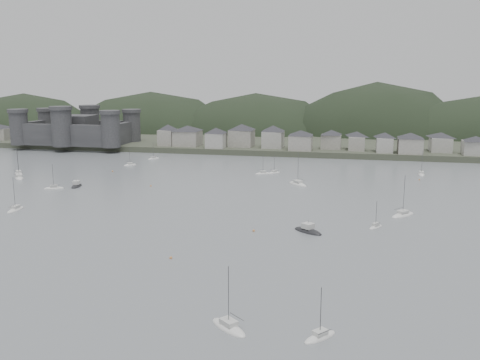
# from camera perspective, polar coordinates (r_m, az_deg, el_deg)

# --- Properties ---
(ground) EXTENTS (900.00, 900.00, 0.00)m
(ground) POSITION_cam_1_polar(r_m,az_deg,el_deg) (113.05, -8.36, -10.15)
(ground) COLOR slate
(ground) RESTS_ON ground
(far_shore_land) EXTENTS (900.00, 250.00, 3.00)m
(far_shore_land) POSITION_cam_1_polar(r_m,az_deg,el_deg) (397.09, 6.89, 5.31)
(far_shore_land) COLOR #383D2D
(far_shore_land) RESTS_ON ground
(forested_ridge) EXTENTS (851.55, 103.94, 102.57)m
(forested_ridge) POSITION_cam_1_polar(r_m,az_deg,el_deg) (372.85, 7.20, 2.95)
(forested_ridge) COLOR black
(forested_ridge) RESTS_ON ground
(castle) EXTENTS (66.00, 43.00, 20.00)m
(castle) POSITION_cam_1_polar(r_m,az_deg,el_deg) (321.37, -17.19, 5.26)
(castle) COLOR #353538
(castle) RESTS_ON far_shore_land
(waterfront_town) EXTENTS (451.48, 28.46, 12.92)m
(waterfront_town) POSITION_cam_1_polar(r_m,az_deg,el_deg) (283.72, 14.90, 4.20)
(waterfront_town) COLOR gray
(waterfront_town) RESTS_ON far_shore_land
(moored_fleet) EXTENTS (240.91, 177.06, 13.73)m
(moored_fleet) POSITION_cam_1_polar(r_m,az_deg,el_deg) (169.56, -2.67, -2.77)
(moored_fleet) COLOR silver
(moored_fleet) RESTS_ON ground
(motor_launch_near) EXTENTS (9.33, 8.06, 4.16)m
(motor_launch_near) POSITION_cam_1_polar(r_m,az_deg,el_deg) (142.80, 7.34, -5.47)
(motor_launch_near) COLOR black
(motor_launch_near) RESTS_ON ground
(motor_launch_far) EXTENTS (4.55, 8.74, 3.98)m
(motor_launch_far) POSITION_cam_1_polar(r_m,az_deg,el_deg) (208.71, -17.20, -0.60)
(motor_launch_far) COLOR black
(motor_launch_far) RESTS_ON ground
(mooring_buoys) EXTENTS (147.56, 114.87, 0.70)m
(mooring_buoys) POSITION_cam_1_polar(r_m,az_deg,el_deg) (174.44, -6.90, -2.46)
(mooring_buoys) COLOR #CC8044
(mooring_buoys) RESTS_ON ground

